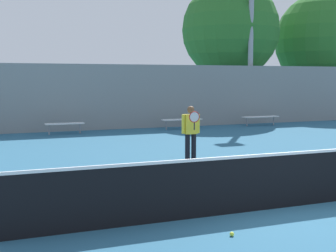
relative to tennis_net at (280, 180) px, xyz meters
The scene contains 11 objects.
ground_plane 0.52m from the tennis_net, ahead, with size 100.00×100.00×0.00m, color #285B7A.
tennis_net is the anchor object (origin of this frame).
tennis_player 4.95m from the tennis_net, 84.94° to the left, with size 0.54×0.41×1.60m.
bench_courtside_near 13.54m from the tennis_net, 74.36° to the left, with size 1.96×0.40×0.47m.
bench_courtside_far 15.27m from the tennis_net, 58.59° to the left, with size 1.96×0.40×0.47m.
bench_by_gate 13.16m from the tennis_net, 97.91° to the left, with size 1.64×0.40×0.47m.
light_pole_near_left 17.33m from the tennis_net, 60.47° to the left, with size 0.90×0.60×9.00m.
tennis_ball 1.95m from the tennis_net, 146.44° to the right, with size 0.07×0.07×0.07m.
back_fence 14.12m from the tennis_net, 90.00° to the left, with size 29.28×0.06×3.03m.
tree_green_tall 24.02m from the tennis_net, 48.55° to the left, with size 6.26×6.26×7.94m.
tree_dark_dense 19.68m from the tennis_net, 63.73° to the left, with size 5.64×5.64×7.99m.
Camera 1 is at (-4.99, -7.07, 2.38)m, focal length 50.00 mm.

